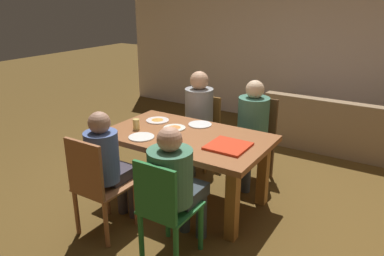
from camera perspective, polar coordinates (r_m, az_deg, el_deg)
The scene contains 19 objects.
ground_plane at distance 4.07m, azimuth -0.76°, elevation -10.92°, with size 20.00×20.00×0.00m, color brown.
back_wall at distance 6.42m, azimuth 14.98°, elevation 12.86°, with size 6.42×0.12×2.75m, color beige.
dining_table at distance 3.78m, azimuth -0.80°, elevation -2.69°, with size 1.66×0.97×0.75m.
chair_0 at distance 4.42m, azimuth 9.68°, elevation -1.05°, with size 0.46×0.39×0.96m.
person_0 at distance 4.23m, azimuth 9.06°, elevation 0.60°, with size 0.35×0.55×1.20m.
chair_1 at distance 4.72m, azimuth 1.60°, elevation 0.21°, with size 0.42×0.39×0.88m.
person_1 at distance 4.53m, azimuth 0.75°, elevation 2.36°, with size 0.35×0.54×1.22m.
chair_2 at distance 3.00m, azimuth -4.22°, elevation -12.31°, with size 0.41×0.43×0.91m.
person_2 at distance 3.01m, azimuth -2.65°, elevation -7.97°, with size 0.36×0.57×1.15m.
chair_3 at distance 3.39m, azimuth -14.49°, elevation -8.34°, with size 0.42×0.45×0.95m.
person_3 at distance 3.42m, azimuth -12.81°, elevation -5.02°, with size 0.29×0.49×1.15m.
pizza_box_0 at distance 3.45m, azimuth 5.58°, elevation -2.78°, with size 0.36×0.36×0.02m.
plate_0 at distance 4.02m, azimuth 1.24°, elevation 0.54°, with size 0.25×0.25×0.01m.
plate_1 at distance 4.16m, azimuth -5.33°, elevation 1.22°, with size 0.25×0.25×0.03m.
plate_2 at distance 3.92m, azimuth -2.71°, elevation 0.08°, with size 0.23×0.23×0.03m.
plate_3 at distance 3.70m, azimuth -7.78°, elevation -1.38°, with size 0.26×0.26×0.01m.
drinking_glass_0 at distance 3.33m, azimuth -2.09°, elevation -2.69°, with size 0.08×0.08×0.11m, color #B74733.
drinking_glass_1 at distance 3.91m, azimuth -8.56°, elevation 0.57°, with size 0.07×0.07×0.11m, color #E1C467.
couch at distance 5.65m, azimuth 22.16°, elevation -0.31°, with size 2.08×0.87×0.76m.
Camera 1 is at (1.89, -2.94, 2.07)m, focal length 34.70 mm.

